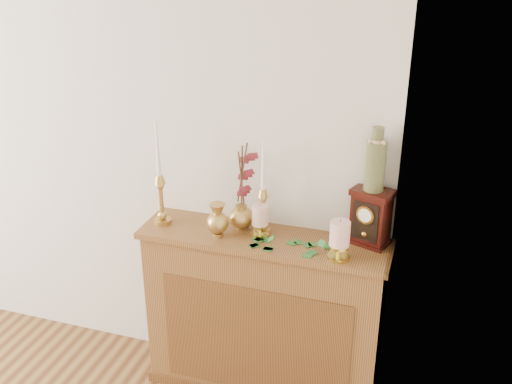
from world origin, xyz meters
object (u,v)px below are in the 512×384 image
(candlestick_center, at_px, (263,204))
(ceramic_vase, at_px, (376,162))
(ginger_jar, at_px, (245,188))
(candlestick_left, at_px, (161,192))
(mantel_clock, at_px, (370,217))
(bud_vase, at_px, (218,220))

(candlestick_center, bearing_deg, ceramic_vase, 6.00)
(candlestick_center, height_order, ginger_jar, candlestick_center)
(ginger_jar, distance_m, ceramic_vase, 0.65)
(candlestick_left, xyz_separation_m, mantel_clock, (1.03, 0.11, -0.04))
(ginger_jar, xyz_separation_m, mantel_clock, (0.62, 0.01, -0.07))
(bud_vase, xyz_separation_m, ceramic_vase, (0.71, 0.16, 0.33))
(bud_vase, distance_m, ginger_jar, 0.21)
(bud_vase, bearing_deg, candlestick_center, 28.00)
(ceramic_vase, bearing_deg, candlestick_center, -174.00)
(bud_vase, bearing_deg, candlestick_left, 172.10)
(mantel_clock, bearing_deg, candlestick_left, -155.05)
(candlestick_center, height_order, ceramic_vase, ceramic_vase)
(ginger_jar, distance_m, mantel_clock, 0.62)
(ginger_jar, height_order, ceramic_vase, ceramic_vase)
(candlestick_center, xyz_separation_m, ginger_jar, (-0.10, 0.04, 0.05))
(candlestick_left, relative_size, candlestick_center, 1.13)
(candlestick_left, height_order, mantel_clock, candlestick_left)
(candlestick_center, relative_size, ginger_jar, 1.02)
(ginger_jar, relative_size, mantel_clock, 1.69)
(candlestick_left, distance_m, ginger_jar, 0.43)
(bud_vase, height_order, ceramic_vase, ceramic_vase)
(bud_vase, relative_size, ginger_jar, 0.37)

